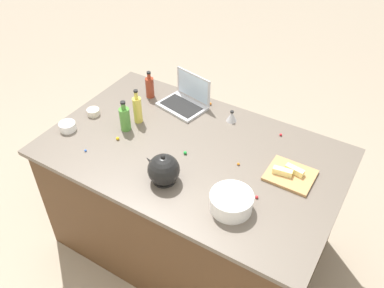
{
  "coord_description": "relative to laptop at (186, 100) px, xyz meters",
  "views": [
    {
      "loc": [
        -0.97,
        1.59,
        2.52
      ],
      "look_at": [
        0.0,
        0.0,
        0.95
      ],
      "focal_mm": 38.04,
      "sensor_mm": 36.0,
      "label": 1
    }
  ],
  "objects": [
    {
      "name": "mixing_bowl_large",
      "position": [
        -0.7,
        0.68,
        0.01
      ],
      "size": [
        0.23,
        0.23,
        0.1
      ],
      "color": "white",
      "rests_on": "island_counter"
    },
    {
      "name": "candy_4",
      "position": [
        -0.69,
        -0.02,
        -0.04
      ],
      "size": [
        0.02,
        0.02,
        0.02
      ],
      "primitive_type": "sphere",
      "color": "red",
      "rests_on": "island_counter"
    },
    {
      "name": "candy_0",
      "position": [
        -0.78,
        0.54,
        -0.04
      ],
      "size": [
        0.02,
        0.02,
        0.02
      ],
      "primitive_type": "sphere",
      "color": "red",
      "rests_on": "island_counter"
    },
    {
      "name": "bottle_olive",
      "position": [
        0.19,
        0.43,
        0.04
      ],
      "size": [
        0.07,
        0.07,
        0.21
      ],
      "color": "#4C8C38",
      "rests_on": "island_counter"
    },
    {
      "name": "candy_5",
      "position": [
        -0.14,
        -0.09,
        -0.04
      ],
      "size": [
        0.02,
        0.02,
        0.02
      ],
      "primitive_type": "sphere",
      "color": "orange",
      "rests_on": "island_counter"
    },
    {
      "name": "candy_1",
      "position": [
        0.09,
        -0.02,
        -0.04
      ],
      "size": [
        0.02,
        0.02,
        0.02
      ],
      "primitive_type": "sphere",
      "color": "blue",
      "rests_on": "island_counter"
    },
    {
      "name": "candy_3",
      "position": [
        0.26,
        0.73,
        -0.04
      ],
      "size": [
        0.01,
        0.01,
        0.01
      ],
      "primitive_type": "sphere",
      "color": "blue",
      "rests_on": "island_counter"
    },
    {
      "name": "candy_2",
      "position": [
        0.16,
        0.54,
        -0.04
      ],
      "size": [
        0.02,
        0.02,
        0.02
      ],
      "primitive_type": "sphere",
      "color": "yellow",
      "rests_on": "island_counter"
    },
    {
      "name": "butter_stick_left",
      "position": [
        -0.89,
        0.27,
        -0.01
      ],
      "size": [
        0.11,
        0.05,
        0.04
      ],
      "primitive_type": "cube",
      "rotation": [
        0.0,
        0.0,
        -0.15
      ],
      "color": "#F4E58C",
      "rests_on": "cutting_board"
    },
    {
      "name": "cutting_board",
      "position": [
        -0.88,
        0.29,
        -0.04
      ],
      "size": [
        0.26,
        0.23,
        0.02
      ],
      "primitive_type": "cube",
      "color": "#AD7F4C",
      "rests_on": "island_counter"
    },
    {
      "name": "ramekin_medium",
      "position": [
        0.48,
        0.42,
        -0.03
      ],
      "size": [
        0.08,
        0.08,
        0.04
      ],
      "primitive_type": "cylinder",
      "color": "beige",
      "rests_on": "island_counter"
    },
    {
      "name": "butter_stick_right",
      "position": [
        -0.84,
        0.32,
        -0.01
      ],
      "size": [
        0.11,
        0.05,
        0.04
      ],
      "primitive_type": "cube",
      "rotation": [
        0.0,
        0.0,
        0.15
      ],
      "color": "#F4E58C",
      "rests_on": "cutting_board"
    },
    {
      "name": "island_counter",
      "position": [
        -0.29,
        0.39,
        -0.5
      ],
      "size": [
        1.8,
        1.11,
        0.9
      ],
      "color": "#4C331E",
      "rests_on": "ground"
    },
    {
      "name": "kettle",
      "position": [
        -0.28,
        0.69,
        0.03
      ],
      "size": [
        0.21,
        0.18,
        0.2
      ],
      "color": "black",
      "rests_on": "island_counter"
    },
    {
      "name": "candy_6",
      "position": [
        -0.58,
        0.36,
        -0.04
      ],
      "size": [
        0.02,
        0.02,
        0.02
      ],
      "primitive_type": "sphere",
      "color": "orange",
      "rests_on": "island_counter"
    },
    {
      "name": "bottle_oil",
      "position": [
        0.17,
        0.32,
        0.05
      ],
      "size": [
        0.06,
        0.06,
        0.24
      ],
      "color": "#DBC64C",
      "rests_on": "island_counter"
    },
    {
      "name": "ramekin_small",
      "position": [
        0.5,
        0.63,
        -0.02
      ],
      "size": [
        0.11,
        0.11,
        0.05
      ],
      "primitive_type": "cylinder",
      "color": "white",
      "rests_on": "island_counter"
    },
    {
      "name": "laptop",
      "position": [
        0.0,
        0.0,
        0.0
      ],
      "size": [
        0.35,
        0.29,
        0.22
      ],
      "color": "#B7B7BC",
      "rests_on": "island_counter"
    },
    {
      "name": "kitchen_timer",
      "position": [
        -0.35,
        -0.0,
        -0.01
      ],
      "size": [
        0.07,
        0.07,
        0.08
      ],
      "color": "#B2B2B7",
      "rests_on": "island_counter"
    },
    {
      "name": "candy_7",
      "position": [
        -0.27,
        0.44,
        -0.04
      ],
      "size": [
        0.02,
        0.02,
        0.02
      ],
      "primitive_type": "sphere",
      "color": "green",
      "rests_on": "island_counter"
    },
    {
      "name": "ground_plane",
      "position": [
        -0.29,
        0.39,
        -0.95
      ],
      "size": [
        12.0,
        12.0,
        0.0
      ],
      "primitive_type": "plane",
      "color": "gray"
    },
    {
      "name": "bottle_soy",
      "position": [
        0.28,
        0.04,
        0.03
      ],
      "size": [
        0.06,
        0.06,
        0.2
      ],
      "color": "maroon",
      "rests_on": "island_counter"
    }
  ]
}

